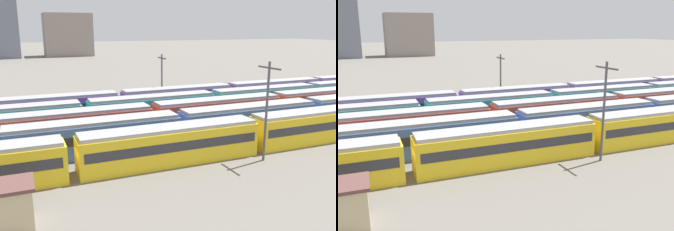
% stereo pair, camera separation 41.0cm
% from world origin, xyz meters
% --- Properties ---
extents(ground_plane, '(600.00, 600.00, 0.00)m').
position_xyz_m(ground_plane, '(0.00, 10.40, 0.00)').
color(ground_plane, '#666059').
extents(train_track_0, '(55.80, 3.06, 3.75)m').
position_xyz_m(train_track_0, '(8.16, 0.00, 1.90)').
color(train_track_0, yellow).
rests_on(train_track_0, ground_plane).
extents(train_track_1, '(55.80, 3.06, 3.75)m').
position_xyz_m(train_track_1, '(20.79, 5.20, 1.90)').
color(train_track_1, '#4C70BC').
rests_on(train_track_1, ground_plane).
extents(train_track_2, '(93.60, 3.06, 3.75)m').
position_xyz_m(train_track_2, '(38.39, 10.40, 1.90)').
color(train_track_2, '#BC4C38').
rests_on(train_track_2, ground_plane).
extents(train_track_3, '(93.60, 3.06, 3.75)m').
position_xyz_m(train_track_3, '(30.93, 15.60, 1.90)').
color(train_track_3, teal).
rests_on(train_track_3, ground_plane).
extents(train_track_4, '(74.70, 3.06, 3.75)m').
position_xyz_m(train_track_4, '(27.59, 20.80, 1.90)').
color(train_track_4, '#6B429E').
rests_on(train_track_4, ground_plane).
extents(catenary_pole_1, '(0.24, 3.20, 8.69)m').
position_xyz_m(catenary_pole_1, '(16.53, 23.55, 4.87)').
color(catenary_pole_1, '#4C4C51').
rests_on(catenary_pole_1, ground_plane).
extents(catenary_pole_2, '(0.24, 3.20, 9.81)m').
position_xyz_m(catenary_pole_2, '(16.95, -2.86, 5.45)').
color(catenary_pole_2, '#4C4C51').
rests_on(catenary_pole_2, ground_plane).
extents(catenary_pole_3, '(0.24, 3.20, 8.73)m').
position_xyz_m(catenary_pole_3, '(16.70, 23.94, 4.89)').
color(catenary_pole_3, '#4C4C51').
rests_on(catenary_pole_3, ground_plane).
extents(signal_hut, '(3.60, 3.00, 3.04)m').
position_xyz_m(signal_hut, '(-6.35, -6.47, 1.55)').
color(signal_hut, '#C6B284').
rests_on(signal_hut, ground_plane).
extents(distant_building_2, '(20.92, 15.43, 19.14)m').
position_xyz_m(distant_building_2, '(17.54, 143.53, 9.57)').
color(distant_building_2, gray).
rests_on(distant_building_2, ground_plane).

